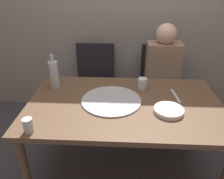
{
  "coord_description": "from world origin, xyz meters",
  "views": [
    {
      "loc": [
        -0.02,
        -1.48,
        1.62
      ],
      "look_at": [
        -0.1,
        0.12,
        0.77
      ],
      "focal_mm": 35.73,
      "sensor_mm": 36.0,
      "label": 1
    }
  ],
  "objects_px": {
    "tumbler_far": "(142,84)",
    "chair_left": "(95,79)",
    "chair_right": "(160,80)",
    "table_knife": "(176,96)",
    "plate_stack": "(169,111)",
    "wine_bottle": "(54,74)",
    "dining_table": "(124,111)",
    "tumbler_near": "(28,125)",
    "guest_in_sweater": "(163,76)",
    "pizza_tray": "(111,100)"
  },
  "relations": [
    {
      "from": "tumbler_far",
      "to": "chair_left",
      "type": "distance_m",
      "value": 0.82
    },
    {
      "from": "tumbler_far",
      "to": "chair_right",
      "type": "xyz_separation_m",
      "value": [
        0.26,
        0.61,
        -0.25
      ]
    },
    {
      "from": "table_knife",
      "to": "plate_stack",
      "type": "bearing_deg",
      "value": 151.2
    },
    {
      "from": "wine_bottle",
      "to": "plate_stack",
      "type": "height_order",
      "value": "wine_bottle"
    },
    {
      "from": "dining_table",
      "to": "tumbler_near",
      "type": "xyz_separation_m",
      "value": [
        -0.6,
        -0.39,
        0.12
      ]
    },
    {
      "from": "dining_table",
      "to": "guest_in_sweater",
      "type": "bearing_deg",
      "value": 59.73
    },
    {
      "from": "chair_left",
      "to": "guest_in_sweater",
      "type": "height_order",
      "value": "guest_in_sweater"
    },
    {
      "from": "pizza_tray",
      "to": "chair_right",
      "type": "bearing_deg",
      "value": 58.44
    },
    {
      "from": "plate_stack",
      "to": "chair_left",
      "type": "xyz_separation_m",
      "value": [
        -0.66,
        0.98,
        -0.22
      ]
    },
    {
      "from": "plate_stack",
      "to": "guest_in_sweater",
      "type": "bearing_deg",
      "value": 83.6
    },
    {
      "from": "dining_table",
      "to": "guest_in_sweater",
      "type": "distance_m",
      "value": 0.81
    },
    {
      "from": "wine_bottle",
      "to": "chair_left",
      "type": "relative_size",
      "value": 0.33
    },
    {
      "from": "pizza_tray",
      "to": "chair_left",
      "type": "distance_m",
      "value": 0.9
    },
    {
      "from": "dining_table",
      "to": "plate_stack",
      "type": "bearing_deg",
      "value": -20.67
    },
    {
      "from": "wine_bottle",
      "to": "tumbler_far",
      "type": "xyz_separation_m",
      "value": [
        0.76,
        0.02,
        -0.08
      ]
    },
    {
      "from": "pizza_tray",
      "to": "table_knife",
      "type": "bearing_deg",
      "value": 11.26
    },
    {
      "from": "dining_table",
      "to": "pizza_tray",
      "type": "xyz_separation_m",
      "value": [
        -0.1,
        0.02,
        0.08
      ]
    },
    {
      "from": "tumbler_far",
      "to": "plate_stack",
      "type": "xyz_separation_m",
      "value": [
        0.17,
        -0.37,
        -0.03
      ]
    },
    {
      "from": "table_knife",
      "to": "tumbler_near",
      "type": "bearing_deg",
      "value": 110.07
    },
    {
      "from": "dining_table",
      "to": "guest_in_sweater",
      "type": "relative_size",
      "value": 1.29
    },
    {
      "from": "plate_stack",
      "to": "chair_left",
      "type": "bearing_deg",
      "value": 124.14
    },
    {
      "from": "tumbler_near",
      "to": "guest_in_sweater",
      "type": "relative_size",
      "value": 0.08
    },
    {
      "from": "tumbler_far",
      "to": "table_knife",
      "type": "height_order",
      "value": "tumbler_far"
    },
    {
      "from": "wine_bottle",
      "to": "chair_left",
      "type": "xyz_separation_m",
      "value": [
        0.26,
        0.62,
        -0.33
      ]
    },
    {
      "from": "chair_left",
      "to": "chair_right",
      "type": "height_order",
      "value": "same"
    },
    {
      "from": "tumbler_near",
      "to": "chair_left",
      "type": "xyz_separation_m",
      "value": [
        0.26,
        1.24,
        -0.26
      ]
    },
    {
      "from": "plate_stack",
      "to": "table_knife",
      "type": "distance_m",
      "value": 0.26
    },
    {
      "from": "wine_bottle",
      "to": "tumbler_far",
      "type": "bearing_deg",
      "value": 1.21
    },
    {
      "from": "tumbler_near",
      "to": "tumbler_far",
      "type": "relative_size",
      "value": 1.03
    },
    {
      "from": "tumbler_near",
      "to": "plate_stack",
      "type": "bearing_deg",
      "value": 16.22
    },
    {
      "from": "pizza_tray",
      "to": "chair_right",
      "type": "distance_m",
      "value": 1.01
    },
    {
      "from": "guest_in_sweater",
      "to": "chair_left",
      "type": "bearing_deg",
      "value": -11.36
    },
    {
      "from": "dining_table",
      "to": "wine_bottle",
      "type": "distance_m",
      "value": 0.68
    },
    {
      "from": "table_knife",
      "to": "chair_right",
      "type": "distance_m",
      "value": 0.76
    },
    {
      "from": "table_knife",
      "to": "chair_left",
      "type": "height_order",
      "value": "chair_left"
    },
    {
      "from": "chair_left",
      "to": "guest_in_sweater",
      "type": "relative_size",
      "value": 0.77
    },
    {
      "from": "tumbler_near",
      "to": "guest_in_sweater",
      "type": "height_order",
      "value": "guest_in_sweater"
    },
    {
      "from": "wine_bottle",
      "to": "tumbler_near",
      "type": "distance_m",
      "value": 0.62
    },
    {
      "from": "chair_right",
      "to": "tumbler_far",
      "type": "bearing_deg",
      "value": 67.04
    },
    {
      "from": "pizza_tray",
      "to": "chair_left",
      "type": "xyz_separation_m",
      "value": [
        -0.24,
        0.84,
        -0.21
      ]
    },
    {
      "from": "chair_left",
      "to": "guest_in_sweater",
      "type": "distance_m",
      "value": 0.78
    },
    {
      "from": "guest_in_sweater",
      "to": "tumbler_far",
      "type": "bearing_deg",
      "value": 60.58
    },
    {
      "from": "wine_bottle",
      "to": "guest_in_sweater",
      "type": "xyz_separation_m",
      "value": [
        1.02,
        0.47,
        -0.2
      ]
    },
    {
      "from": "dining_table",
      "to": "pizza_tray",
      "type": "bearing_deg",
      "value": 170.4
    },
    {
      "from": "tumbler_near",
      "to": "tumbler_far",
      "type": "height_order",
      "value": "tumbler_near"
    },
    {
      "from": "chair_left",
      "to": "tumbler_near",
      "type": "bearing_deg",
      "value": 78.13
    },
    {
      "from": "table_knife",
      "to": "chair_left",
      "type": "bearing_deg",
      "value": 39.58
    },
    {
      "from": "tumbler_near",
      "to": "guest_in_sweater",
      "type": "xyz_separation_m",
      "value": [
        1.01,
        1.09,
        -0.13
      ]
    },
    {
      "from": "wine_bottle",
      "to": "table_knife",
      "type": "bearing_deg",
      "value": -6.07
    },
    {
      "from": "dining_table",
      "to": "table_knife",
      "type": "relative_size",
      "value": 6.84
    }
  ]
}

